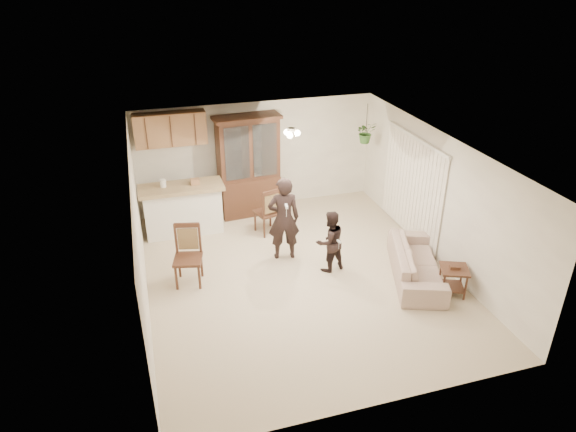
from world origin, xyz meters
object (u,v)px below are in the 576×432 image
object	(u,v)px
chair_bar	(189,268)
chair_hutch_left	(253,201)
side_table	(453,280)
sofa	(417,260)
chair_hutch_right	(267,219)
china_hutch	(249,167)
adult	(284,216)
child	(330,238)

from	to	relation	value
chair_bar	chair_hutch_left	size ratio (longest dim) A/B	1.17
side_table	chair_hutch_left	distance (m)	4.95
sofa	side_table	xyz separation A→B (m)	(0.36, -0.64, -0.10)
chair_hutch_left	chair_hutch_right	world-z (taller)	chair_hutch_right
china_hutch	adult	bearing A→B (deg)	-88.82
side_table	chair_bar	distance (m)	4.70
sofa	chair_hutch_left	bearing A→B (deg)	52.49
chair_bar	adult	bearing A→B (deg)	24.91
sofa	china_hutch	bearing A→B (deg)	53.49
child	chair_hutch_right	distance (m)	1.97
china_hutch	chair_hutch_left	world-z (taller)	china_hutch
child	side_table	world-z (taller)	child
child	side_table	distance (m)	2.29
chair_hutch_right	chair_bar	bearing A→B (deg)	22.03
sofa	adult	world-z (taller)	adult
child	chair_hutch_left	bearing A→B (deg)	-87.73
chair_hutch_right	child	bearing A→B (deg)	96.10
side_table	chair_bar	bearing A→B (deg)	159.42
sofa	chair_bar	distance (m)	4.17
china_hutch	chair_hutch_left	bearing A→B (deg)	13.71
adult	child	xyz separation A→B (m)	(0.70, -0.69, -0.22)
sofa	china_hutch	distance (m)	4.30
side_table	chair_hutch_right	world-z (taller)	chair_hutch_right
adult	chair_hutch_right	size ratio (longest dim) A/B	1.70
chair_bar	chair_hutch_left	world-z (taller)	chair_bar
chair_hutch_left	child	bearing A→B (deg)	-33.70
sofa	adult	xyz separation A→B (m)	(-2.14, 1.40, 0.53)
sofa	chair_hutch_right	distance (m)	3.32
side_table	child	bearing A→B (deg)	143.09
china_hutch	chair_hutch_left	distance (m)	0.87
adult	china_hutch	world-z (taller)	china_hutch
child	chair_hutch_right	xyz separation A→B (m)	(-0.75, 1.78, -0.38)
china_hutch	sofa	bearing A→B (deg)	-60.62
adult	side_table	world-z (taller)	adult
child	chair_bar	xyz separation A→B (m)	(-2.60, 0.30, -0.36)
adult	side_table	distance (m)	3.29
china_hutch	side_table	world-z (taller)	china_hutch
chair_hutch_right	adult	bearing A→B (deg)	76.02
china_hutch	chair_bar	world-z (taller)	china_hutch
china_hutch	chair_hutch_right	size ratio (longest dim) A/B	2.17
child	chair_bar	distance (m)	2.64
adult	chair_bar	bearing A→B (deg)	20.18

